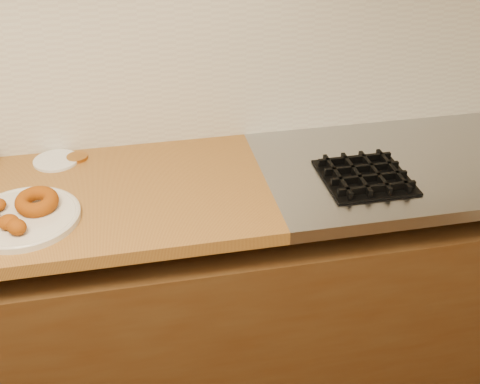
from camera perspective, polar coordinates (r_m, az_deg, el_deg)
The scene contains 10 objects.
wall_back at distance 1.93m, azimuth -15.01°, elevation 16.28°, with size 4.00×0.02×2.70m, color #C2B499.
base_cabinet at distance 2.13m, azimuth -11.55°, elevation -11.82°, with size 3.60×0.60×0.77m, color #493118.
stovetop at distance 2.10m, azimuth 19.73°, elevation 2.84°, with size 1.30×0.62×0.04m, color #9EA0A5.
backsplash at distance 1.96m, azimuth -14.40°, elevation 11.99°, with size 3.60×0.02×0.60m, color beige.
burner_grates at distance 2.02m, azimuth 20.34°, elevation 2.46°, with size 0.91×0.26×0.03m.
donut_plate at distance 1.75m, azimuth -19.82°, elevation -2.35°, with size 0.31×0.31×0.02m, color beige.
ring_donut at distance 1.75m, azimuth -18.73°, elevation -0.85°, with size 0.12×0.12×0.04m, color #803604.
fried_dough_chunks at distance 1.72m, azimuth -21.61°, elevation -2.26°, with size 0.16×0.19×0.04m.
tub_lid at distance 2.02m, azimuth -17.04°, elevation 2.86°, with size 0.14×0.14×0.01m, color silver.
brass_jar_lid at distance 2.01m, azimuth -15.18°, elevation 3.18°, with size 0.07×0.07×0.01m, color #A36A2B.
Camera 1 is at (0.11, 0.14, 1.84)m, focal length 45.00 mm.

